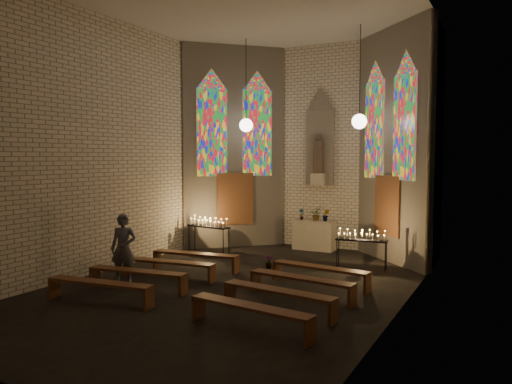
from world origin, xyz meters
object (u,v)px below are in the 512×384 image
at_px(votive_stand_left, 208,224).
at_px(votive_stand_right, 362,237).
at_px(altar, 314,235).
at_px(aisle_flower_pot, 269,262).
at_px(visitor, 123,248).

bearing_deg(votive_stand_left, votive_stand_right, 8.41).
height_order(altar, aisle_flower_pot, altar).
xyz_separation_m(altar, votive_stand_right, (2.24, -2.14, 0.40)).
relative_size(votive_stand_left, visitor, 0.91).
bearing_deg(votive_stand_right, aisle_flower_pot, -160.61).
bearing_deg(aisle_flower_pot, altar, 88.11).
bearing_deg(visitor, aisle_flower_pot, 27.59).
xyz_separation_m(aisle_flower_pot, votive_stand_right, (2.35, 1.13, 0.72)).
relative_size(altar, aisle_flower_pot, 3.91).
xyz_separation_m(aisle_flower_pot, votive_stand_left, (-2.70, 1.01, 0.80)).
bearing_deg(votive_stand_right, altar, 129.99).
relative_size(altar, votive_stand_right, 0.96).
bearing_deg(votive_stand_left, visitor, -80.46).
bearing_deg(altar, aisle_flower_pot, -91.89).
bearing_deg(aisle_flower_pot, visitor, -128.60).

